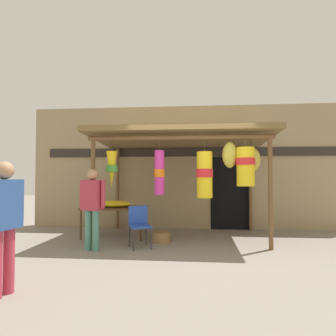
# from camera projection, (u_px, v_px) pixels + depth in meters

# --- Properties ---
(ground_plane) EXTENTS (30.00, 30.00, 0.00)m
(ground_plane) POSITION_uv_depth(u_px,v_px,m) (190.00, 250.00, 5.58)
(ground_plane) COLOR gray
(shop_facade) EXTENTS (9.16, 0.29, 3.45)m
(shop_facade) POSITION_uv_depth(u_px,v_px,m) (191.00, 167.00, 7.99)
(shop_facade) COLOR #9E8966
(shop_facade) RESTS_ON ground_plane
(market_stall_canopy) EXTENTS (4.16, 2.47, 2.51)m
(market_stall_canopy) POSITION_uv_depth(u_px,v_px,m) (187.00, 147.00, 6.54)
(market_stall_canopy) COLOR brown
(market_stall_canopy) RESTS_ON ground_plane
(display_table) EXTENTS (1.50, 0.82, 0.72)m
(display_table) POSITION_uv_depth(u_px,v_px,m) (115.00, 210.00, 6.77)
(display_table) COLOR brown
(display_table) RESTS_ON ground_plane
(flower_heap_on_table) EXTENTS (0.78, 0.55, 0.15)m
(flower_heap_on_table) POSITION_uv_depth(u_px,v_px,m) (115.00, 204.00, 6.74)
(flower_heap_on_table) COLOR yellow
(flower_heap_on_table) RESTS_ON display_table
(folding_chair) EXTENTS (0.53, 0.53, 0.84)m
(folding_chair) POSITION_uv_depth(u_px,v_px,m) (139.00, 223.00, 5.78)
(folding_chair) COLOR #2347A8
(folding_chair) RESTS_ON ground_plane
(wicker_basket_by_table) EXTENTS (0.45, 0.45, 0.21)m
(wicker_basket_by_table) POSITION_uv_depth(u_px,v_px,m) (160.00, 237.00, 6.25)
(wicker_basket_by_table) COLOR olive
(wicker_basket_by_table) RESTS_ON ground_plane
(vendor_in_orange) EXTENTS (0.57, 0.33, 1.60)m
(vendor_in_orange) POSITION_uv_depth(u_px,v_px,m) (92.00, 202.00, 5.56)
(vendor_in_orange) COLOR #4C8E7A
(vendor_in_orange) RESTS_ON ground_plane
(customer_foreground) EXTENTS (0.30, 0.58, 1.64)m
(customer_foreground) POSITION_uv_depth(u_px,v_px,m) (4.00, 216.00, 3.45)
(customer_foreground) COLOR #B23347
(customer_foreground) RESTS_ON ground_plane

